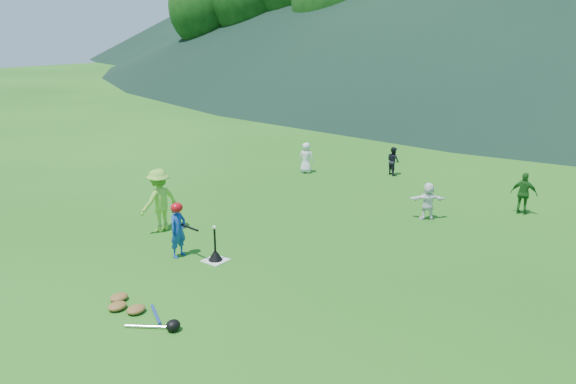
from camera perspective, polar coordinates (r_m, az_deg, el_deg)
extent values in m
plane|color=#1B5713|center=(11.82, -7.36, -6.94)|extent=(120.00, 120.00, 0.00)
cube|color=silver|center=(11.81, -7.36, -6.90)|extent=(0.45, 0.45, 0.02)
sphere|color=white|center=(11.55, -7.50, -3.58)|extent=(0.08, 0.08, 0.08)
imported|color=#17419E|center=(11.96, -11.12, -3.84)|extent=(0.31, 0.44, 1.16)
imported|color=#81CB3B|center=(13.51, -12.94, -0.82)|extent=(0.64, 1.02, 1.50)
imported|color=silver|center=(18.56, 1.85, 3.50)|extent=(0.57, 0.46, 1.02)
imported|color=black|center=(18.63, 10.63, 3.13)|extent=(0.56, 0.52, 0.93)
imported|color=#1D591A|center=(15.62, 22.84, -0.14)|extent=(0.68, 0.35, 1.10)
imported|color=white|center=(14.45, 14.02, -0.89)|extent=(0.89, 0.75, 0.96)
cone|color=black|center=(11.77, -7.38, -6.45)|extent=(0.30, 0.30, 0.18)
cylinder|color=black|center=(11.65, -7.44, -4.91)|extent=(0.04, 0.04, 0.50)
ellipsoid|color=#B00B13|center=(11.80, -11.25, -1.56)|extent=(0.24, 0.26, 0.22)
cylinder|color=black|center=(11.73, -10.03, -3.56)|extent=(0.62, 0.13, 0.07)
ellipsoid|color=olive|center=(10.24, -16.96, -11.03)|extent=(0.28, 0.34, 0.13)
ellipsoid|color=olive|center=(10.05, -15.18, -11.43)|extent=(0.28, 0.34, 0.13)
ellipsoid|color=olive|center=(10.54, -16.81, -10.21)|extent=(0.28, 0.34, 0.13)
cylinder|color=silver|center=(9.56, -14.13, -13.11)|extent=(0.63, 0.44, 0.06)
cylinder|color=#263FA5|center=(9.89, -13.28, -12.01)|extent=(0.62, 0.38, 0.05)
ellipsoid|color=black|center=(9.36, -11.59, -13.14)|extent=(0.22, 0.24, 0.19)
cube|color=gray|center=(36.73, 24.98, 8.58)|extent=(70.00, 0.03, 1.20)
cube|color=yellow|center=(36.66, 25.10, 9.56)|extent=(70.00, 0.08, 0.08)
cylinder|color=gray|center=(55.77, -13.38, 11.83)|extent=(0.07, 0.07, 1.30)
cylinder|color=gray|center=(36.73, 24.98, 8.58)|extent=(0.07, 0.07, 1.30)
cylinder|color=#382314|center=(56.20, -8.22, 13.13)|extent=(0.56, 0.56, 3.15)
ellipsoid|color=#164711|center=(56.15, -8.44, 18.22)|extent=(6.84, 6.84, 7.87)
cylinder|color=#382314|center=(54.04, -3.37, 13.45)|extent=(0.56, 0.56, 3.74)
cylinder|color=#382314|center=(52.27, 1.86, 13.70)|extent=(0.56, 0.56, 4.34)
cylinder|color=#382314|center=(47.15, 4.59, 12.65)|extent=(0.56, 0.56, 3.18)
ellipsoid|color=#164711|center=(47.09, 4.73, 18.80)|extent=(6.92, 6.92, 7.95)
cylinder|color=#382314|center=(46.08, 10.79, 12.71)|extent=(0.56, 0.56, 3.78)
cylinder|color=#382314|center=(45.54, 17.21, 12.61)|extent=(0.56, 0.56, 4.38)
cylinder|color=#382314|center=(41.26, 22.02, 11.03)|extent=(0.56, 0.56, 3.22)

